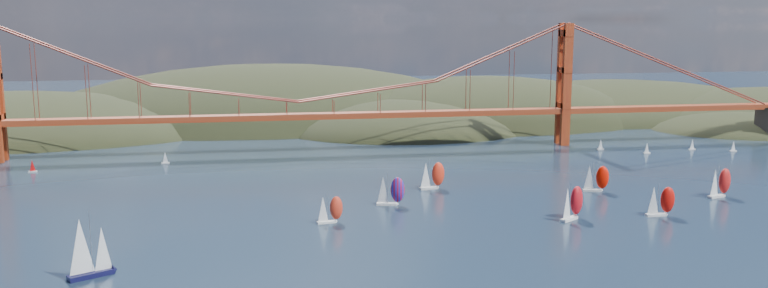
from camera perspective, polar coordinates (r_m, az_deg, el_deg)
headlands at (r=427.82m, az=-1.26°, el=0.19°), size 725.00×225.00×96.00m
bridge at (r=320.42m, az=-6.90°, el=5.04°), size 552.00×12.00×55.00m
sloop_navy at (r=179.11m, az=-21.68°, el=-7.41°), size 10.43×8.73×15.23m
racer_0 at (r=211.33m, az=-4.19°, el=-4.96°), size 7.63×3.83×8.58m
racer_1 at (r=220.61m, az=14.11°, el=-4.34°), size 9.34×7.76×10.74m
racer_2 at (r=232.48m, az=20.30°, el=-4.06°), size 8.51×3.48×9.78m
racer_3 at (r=258.62m, az=15.81°, el=-2.49°), size 8.71×4.64×9.77m
racer_4 at (r=263.84m, az=24.20°, el=-2.67°), size 9.36×5.80×10.47m
racer_5 at (r=252.81m, az=3.65°, el=-2.37°), size 9.14×4.76×10.26m
racer_rwb at (r=230.55m, az=0.46°, el=-3.54°), size 8.91×4.69×10.00m
distant_boat_2 at (r=309.81m, az=-25.22°, el=-1.52°), size 3.00×2.00×4.70m
distant_boat_3 at (r=309.29m, az=-16.33°, el=-1.01°), size 3.00×2.00×4.70m
distant_boat_4 at (r=341.80m, az=16.18°, el=-0.03°), size 3.00×2.00×4.70m
distant_boat_5 at (r=337.67m, az=19.40°, el=-0.30°), size 3.00×2.00×4.70m
distant_boat_6 at (r=354.94m, az=22.43°, el=-0.03°), size 3.00×2.00×4.70m
distant_boat_7 at (r=357.44m, az=25.08°, el=-0.15°), size 3.00×2.00×4.70m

